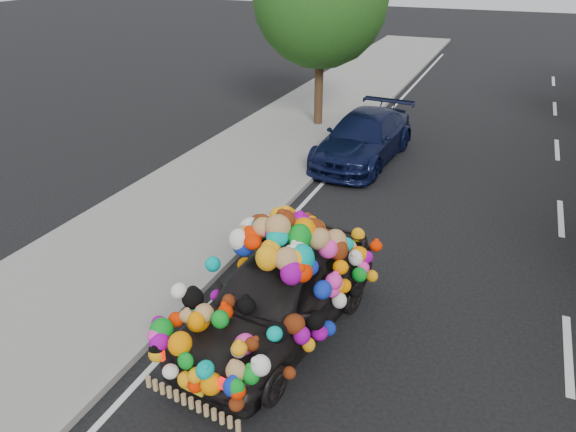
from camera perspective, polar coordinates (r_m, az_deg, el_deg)
name	(u,v)px	position (r m, az deg, el deg)	size (l,w,h in m)	color
ground	(339,301)	(9.80, 5.22, -8.59)	(100.00, 100.00, 0.00)	black
sidewalk	(132,251)	(11.55, -15.56, -3.42)	(4.00, 60.00, 0.12)	gray
kerb	(219,270)	(10.56, -7.05, -5.50)	(0.15, 60.00, 0.13)	gray
lane_markings	(568,353)	(9.63, 26.58, -12.36)	(6.00, 50.00, 0.01)	silver
plush_art_car	(279,276)	(8.48, -0.94, -6.10)	(2.64, 4.54, 2.04)	black
navy_sedan	(364,138)	(15.93, 7.70, 7.88)	(1.85, 4.54, 1.32)	black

